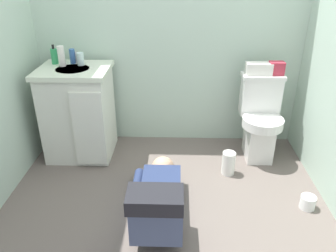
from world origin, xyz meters
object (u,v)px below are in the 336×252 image
(person_plumber, at_px, (159,200))
(faucet, at_px, (77,58))
(toiletry_bag, at_px, (276,68))
(soap_dispenser, at_px, (54,56))
(toilet, at_px, (260,119))
(bottle_clear, at_px, (80,59))
(tissue_box, at_px, (259,69))
(vanity_cabinet, at_px, (79,112))
(toilet_paper_roll, at_px, (308,202))
(bottle_white, at_px, (61,56))
(bottle_blue, at_px, (72,56))
(paper_towel_roll, at_px, (228,163))

(person_plumber, bearing_deg, faucet, 126.23)
(person_plumber, bearing_deg, toiletry_bag, 46.15)
(person_plumber, distance_m, soap_dispenser, 1.57)
(toilet, distance_m, bottle_clear, 1.65)
(faucet, relative_size, tissue_box, 0.45)
(vanity_cabinet, distance_m, toilet_paper_roll, 2.01)
(bottle_white, relative_size, bottle_blue, 1.36)
(faucet, bearing_deg, toiletry_bag, -1.40)
(bottle_clear, bearing_deg, toilet_paper_roll, -24.57)
(toiletry_bag, height_order, soap_dispenser, soap_dispenser)
(faucet, relative_size, bottle_white, 0.58)
(toiletry_bag, distance_m, toilet_paper_roll, 1.13)
(toiletry_bag, bearing_deg, toilet, -139.23)
(tissue_box, bearing_deg, vanity_cabinet, -176.22)
(person_plumber, bearing_deg, bottle_clear, 126.05)
(tissue_box, bearing_deg, toilet_paper_roll, -72.08)
(bottle_blue, bearing_deg, toilet, -4.60)
(toiletry_bag, relative_size, bottle_clear, 1.14)
(person_plumber, height_order, soap_dispenser, soap_dispenser)
(bottle_white, xyz_separation_m, paper_towel_roll, (1.42, -0.36, -0.80))
(toiletry_bag, bearing_deg, vanity_cabinet, -176.55)
(faucet, distance_m, soap_dispenser, 0.19)
(paper_towel_roll, bearing_deg, bottle_blue, 161.54)
(faucet, distance_m, person_plumber, 1.47)
(toilet_paper_roll, bearing_deg, toilet, 106.81)
(faucet, xyz_separation_m, soap_dispenser, (-0.19, -0.02, 0.02))
(person_plumber, height_order, tissue_box, tissue_box)
(paper_towel_roll, bearing_deg, soap_dispenser, 164.00)
(tissue_box, height_order, toilet_paper_roll, tissue_box)
(vanity_cabinet, xyz_separation_m, tissue_box, (1.57, 0.10, 0.38))
(soap_dispenser, bearing_deg, toilet_paper_roll, -22.90)
(toilet_paper_roll, bearing_deg, person_plumber, -171.45)
(person_plumber, relative_size, soap_dispenser, 6.42)
(tissue_box, xyz_separation_m, soap_dispenser, (-1.76, 0.02, 0.09))
(soap_dispenser, distance_m, bottle_clear, 0.24)
(bottle_blue, bearing_deg, toilet_paper_roll, -25.05)
(tissue_box, relative_size, bottle_blue, 1.75)
(tissue_box, height_order, bottle_clear, bottle_clear)
(faucet, xyz_separation_m, person_plumber, (0.76, -1.04, -0.69))
(bottle_clear, relative_size, paper_towel_roll, 0.54)
(toiletry_bag, distance_m, bottle_white, 1.83)
(bottle_white, bearing_deg, tissue_box, 1.61)
(person_plumber, height_order, toilet_paper_roll, person_plumber)
(person_plumber, relative_size, toiletry_bag, 8.59)
(faucet, height_order, paper_towel_roll, faucet)
(faucet, bearing_deg, bottle_clear, -50.79)
(soap_dispenser, bearing_deg, bottle_blue, 7.71)
(tissue_box, distance_m, soap_dispenser, 1.76)
(faucet, distance_m, bottle_white, 0.14)
(tissue_box, distance_m, toiletry_bag, 0.15)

